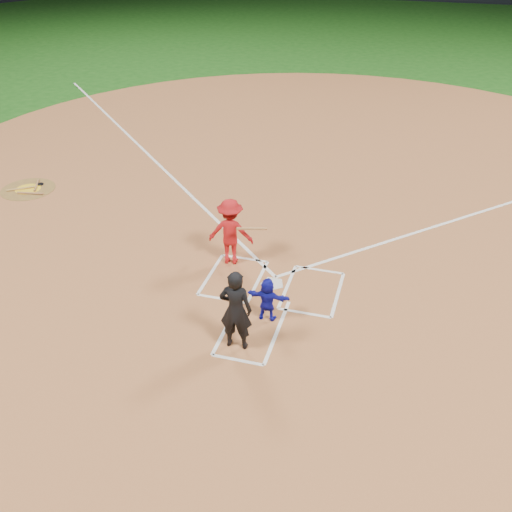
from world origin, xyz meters
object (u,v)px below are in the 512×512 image
(on_deck_circle, at_px, (28,189))
(umpire, at_px, (236,310))
(batter_at_plate, at_px, (231,232))
(home_plate, at_px, (272,284))
(catcher, at_px, (267,299))

(on_deck_circle, relative_size, umpire, 0.93)
(umpire, relative_size, batter_at_plate, 1.05)
(home_plate, distance_m, on_deck_circle, 9.37)
(home_plate, relative_size, batter_at_plate, 0.34)
(on_deck_circle, distance_m, batter_at_plate, 8.00)
(on_deck_circle, xyz_separation_m, catcher, (9.11, -4.30, 0.51))
(umpire, bearing_deg, on_deck_circle, -35.21)
(home_plate, distance_m, umpire, 2.54)
(on_deck_circle, bearing_deg, umpire, -31.47)
(on_deck_circle, height_order, batter_at_plate, batter_at_plate)
(home_plate, height_order, umpire, umpire)
(home_plate, relative_size, umpire, 0.33)
(umpire, height_order, batter_at_plate, umpire)
(home_plate, bearing_deg, catcher, 99.47)
(home_plate, height_order, batter_at_plate, batter_at_plate)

